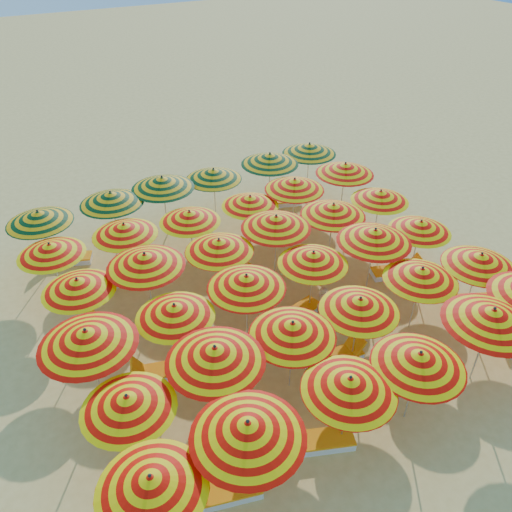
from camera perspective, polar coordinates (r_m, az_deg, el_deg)
name	(u,v)px	position (r m, az deg, el deg)	size (l,w,h in m)	color
ground	(263,303)	(16.52, 0.85, -5.42)	(120.00, 120.00, 0.00)	#E8C167
umbrella_0	(151,483)	(10.30, -11.90, -24.03)	(2.21, 2.21, 2.29)	silver
umbrella_1	(248,430)	(10.46, -0.94, -19.22)	(3.03, 3.03, 2.54)	silver
umbrella_2	(350,384)	(11.60, 10.65, -14.23)	(2.71, 2.71, 2.33)	silver
umbrella_3	(419,360)	(12.44, 18.16, -11.18)	(2.61, 2.61, 2.38)	silver
umbrella_4	(492,316)	(13.98, 25.37, -6.26)	(2.46, 2.46, 2.58)	silver
umbrella_6	(128,402)	(11.53, -14.46, -15.90)	(2.32, 2.32, 2.25)	silver
umbrella_7	(215,354)	(11.81, -4.70, -11.14)	(2.51, 2.51, 2.53)	silver
umbrella_8	(292,329)	(12.59, 4.18, -8.34)	(2.63, 2.63, 2.38)	silver
umbrella_9	(360,305)	(13.62, 11.77, -5.46)	(2.58, 2.58, 2.31)	silver
umbrella_10	(421,274)	(15.15, 18.37, -1.99)	(2.46, 2.46, 2.31)	silver
umbrella_11	(480,260)	(16.33, 24.24, -0.42)	(2.80, 2.80, 2.35)	silver
umbrella_12	(87,338)	(12.77, -18.78, -8.83)	(2.84, 2.84, 2.57)	silver
umbrella_13	(175,311)	(13.40, -9.27, -6.21)	(2.75, 2.75, 2.26)	silver
umbrella_14	(246,282)	(13.98, -1.10, -2.96)	(2.44, 2.44, 2.40)	silver
umbrella_15	(313,258)	(15.15, 6.55, -0.23)	(2.81, 2.81, 2.30)	silver
umbrella_16	(375,236)	(16.17, 13.41, 2.27)	(2.86, 2.86, 2.52)	silver
umbrella_17	(420,226)	(17.59, 18.27, 3.26)	(2.15, 2.15, 2.22)	silver
umbrella_18	(78,285)	(14.99, -19.68, -3.13)	(2.63, 2.63, 2.23)	silver
umbrella_19	(145,260)	(15.04, -12.55, -0.48)	(2.53, 2.53, 2.49)	silver
umbrella_20	(219,245)	(15.61, -4.24, 1.21)	(2.57, 2.57, 2.33)	silver
umbrella_21	(276,222)	(16.49, 2.31, 3.90)	(2.67, 2.67, 2.49)	silver
umbrella_22	(333,210)	(17.49, 8.81, 5.23)	(2.82, 2.82, 2.43)	silver
umbrella_23	(380,196)	(19.03, 14.01, 6.68)	(2.34, 2.34, 2.27)	silver
umbrella_24	(50,249)	(16.82, -22.44, 0.71)	(2.69, 2.69, 2.23)	silver
umbrella_25	(124,229)	(16.97, -14.81, 2.95)	(2.34, 2.34, 2.30)	silver
umbrella_26	(190,217)	(17.34, -7.59, 4.49)	(2.25, 2.25, 2.26)	silver
umbrella_27	(250,201)	(18.20, -0.68, 6.29)	(2.78, 2.78, 2.23)	silver
umbrella_28	(295,184)	(19.06, 4.43, 8.16)	(3.01, 3.01, 2.41)	silver
umbrella_29	(345,169)	(20.44, 10.14, 9.80)	(3.07, 3.07, 2.47)	silver
umbrella_30	(39,217)	(18.50, -23.58, 4.10)	(2.25, 2.25, 2.37)	silver
umbrella_31	(111,198)	(18.76, -16.23, 6.40)	(2.91, 2.91, 2.44)	silver
umbrella_32	(162,183)	(19.23, -10.65, 8.23)	(3.03, 3.03, 2.53)	silver
umbrella_33	(214,174)	(19.96, -4.87, 9.29)	(2.70, 2.70, 2.36)	silver
umbrella_34	(270,159)	(20.86, 1.59, 11.04)	(3.09, 3.09, 2.53)	silver
umbrella_35	(309,149)	(22.06, 6.11, 12.10)	(2.61, 2.61, 2.47)	silver
lounger_1	(221,493)	(12.18, -4.04, -25.39)	(1.82, 1.00, 0.69)	white
lounger_2	(317,441)	(12.92, 6.97, -20.28)	(1.83, 1.16, 0.69)	white
lounger_4	(336,358)	(14.71, 9.10, -11.49)	(1.75, 0.62, 0.69)	white
lounger_5	(475,301)	(17.87, 23.77, -4.74)	(1.82, 1.25, 0.69)	white
lounger_6	(163,371)	(14.44, -10.56, -12.84)	(1.82, 1.03, 0.69)	white
lounger_7	(296,314)	(15.94, 4.64, -6.63)	(1.82, 0.96, 0.69)	white
lounger_8	(397,271)	(18.33, 15.81, -1.69)	(1.83, 1.12, 0.69)	white
lounger_9	(73,336)	(16.13, -20.20, -8.59)	(1.83, 1.11, 0.69)	white
lounger_10	(239,288)	(16.88, -2.01, -3.73)	(1.83, 1.09, 0.69)	white
lounger_11	(118,278)	(17.99, -15.53, -2.42)	(1.82, 1.21, 0.69)	white
lounger_12	(330,217)	(20.96, 8.49, 4.38)	(1.82, 1.18, 0.69)	white
lounger_13	(66,259)	(19.54, -20.87, -0.29)	(1.82, 1.19, 0.69)	white
lounger_14	(283,201)	(21.95, 3.06, 6.24)	(1.83, 1.07, 0.69)	white
beachgoer_a	(323,303)	(15.69, 7.61, -5.36)	(0.46, 0.30, 1.25)	tan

